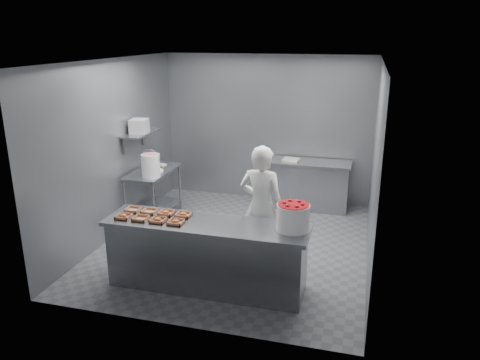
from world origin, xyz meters
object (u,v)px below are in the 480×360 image
tray_1 (141,218)px  tray_6 (166,213)px  tray_0 (123,216)px  glaze_bucket (151,165)px  prep_table (153,188)px  tray_2 (158,220)px  tray_5 (150,211)px  strawberry_tub (293,216)px  tray_4 (133,210)px  appliance (139,126)px  tray_7 (183,215)px  service_counter (207,255)px  tray_3 (176,222)px  worker (261,207)px  back_counter (309,185)px

tray_1 → tray_6: 0.35m
tray_0 → glaze_bucket: glaze_bucket is taller
prep_table → tray_2: (1.06, -2.08, 0.33)m
tray_5 → tray_6: (0.24, -0.00, 0.00)m
tray_1 → glaze_bucket: 1.88m
tray_0 → strawberry_tub: (2.15, 0.20, 0.15)m
tray_4 → appliance: size_ratio=0.61×
tray_1 → tray_7: 0.54m
service_counter → tray_0: tray_0 is taller
prep_table → tray_0: (0.58, -2.08, 0.33)m
tray_7 → appliance: bearing=129.7°
tray_4 → strawberry_tub: bearing=-1.6°
tray_3 → worker: worker is taller
appliance → tray_7: bearing=-58.8°
tray_5 → glaze_bucket: glaze_bucket is taller
tray_4 → glaze_bucket: size_ratio=0.40×
back_counter → tray_4: 3.72m
prep_table → tray_7: bearing=-54.6°
tray_2 → glaze_bucket: (-0.92, 1.74, 0.18)m
prep_table → appliance: bearing=-162.8°
tray_1 → worker: worker is taller
prep_table → appliance: appliance is taller
back_counter → tray_2: size_ratio=8.01×
back_counter → prep_table: bearing=-153.0°
tray_6 → strawberry_tub: bearing=-2.0°
tray_3 → tray_7: 0.25m
tray_3 → tray_6: size_ratio=1.00×
tray_2 → appliance: bearing=121.2°
service_counter → appliance: appliance is taller
prep_table → strawberry_tub: 3.35m
tray_3 → tray_7: size_ratio=1.00×
glaze_bucket → tray_6: bearing=-58.3°
tray_7 → tray_4: bearing=180.0°
tray_0 → tray_7: size_ratio=1.00×
tray_5 → tray_7: (0.48, -0.00, 0.00)m
tray_3 → tray_7: same height
back_counter → glaze_bucket: bearing=-145.8°
back_counter → strawberry_tub: size_ratio=3.77×
tray_0 → tray_3: (0.72, 0.00, 0.00)m
prep_table → tray_5: size_ratio=6.40×
tray_0 → tray_5: tray_0 is taller
tray_2 → tray_6: 0.25m
back_counter → appliance: 3.28m
tray_1 → tray_3: 0.48m
back_counter → strawberry_tub: (0.18, -3.18, 0.62)m
prep_table → tray_4: 1.94m
prep_table → tray_3: bearing=-58.0°
tray_4 → worker: bearing=22.7°
tray_4 → tray_7: bearing=-0.0°
back_counter → glaze_bucket: glaze_bucket is taller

